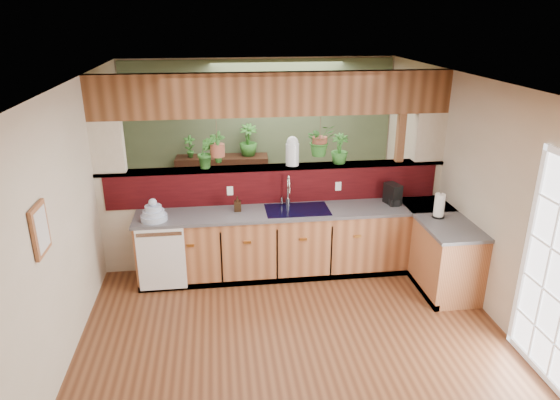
{
  "coord_description": "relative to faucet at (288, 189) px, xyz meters",
  "views": [
    {
      "loc": [
        -0.74,
        -4.93,
        3.29
      ],
      "look_at": [
        -0.01,
        0.7,
        1.15
      ],
      "focal_mm": 32.0,
      "sensor_mm": 36.0,
      "label": 1
    }
  ],
  "objects": [
    {
      "name": "wall_back",
      "position": [
        -0.15,
        2.37,
        0.17
      ],
      "size": [
        4.6,
        0.02,
        2.6
      ],
      "primitive_type": "cube",
      "color": "beige",
      "rests_on": "ground"
    },
    {
      "name": "navy_sink",
      "position": [
        0.1,
        -0.16,
        -0.31
      ],
      "size": [
        0.82,
        0.5,
        0.18
      ],
      "color": "black",
      "rests_on": "countertop"
    },
    {
      "name": "faucet",
      "position": [
        0.0,
        0.0,
        0.0
      ],
      "size": [
        0.19,
        0.19,
        0.42
      ],
      "color": "#B7B7B2",
      "rests_on": "countertop"
    },
    {
      "name": "ledge_plant_left",
      "position": [
        -1.03,
        0.22,
        0.47
      ],
      "size": [
        0.25,
        0.21,
        0.42
      ],
      "primitive_type": "imported",
      "rotation": [
        0.0,
        0.0,
        -0.09
      ],
      "color": "#296322",
      "rests_on": "pass_through_ledge"
    },
    {
      "name": "glass_jar",
      "position": [
        0.09,
        0.22,
        0.46
      ],
      "size": [
        0.18,
        0.18,
        0.39
      ],
      "color": "silver",
      "rests_on": "pass_through_ledge"
    },
    {
      "name": "pass_through_ledge",
      "position": [
        -0.15,
        0.22,
        0.24
      ],
      "size": [
        4.6,
        0.21,
        0.04
      ],
      "primitive_type": "cube",
      "color": "brown",
      "rests_on": "ground"
    },
    {
      "name": "sage_backwall",
      "position": [
        -0.15,
        2.35,
        0.17
      ],
      "size": [
        4.55,
        0.02,
        2.55
      ],
      "primitive_type": "cube",
      "color": "#4A5C3F",
      "rests_on": "ground"
    },
    {
      "name": "hanging_plant_a",
      "position": [
        -0.89,
        0.22,
        0.66
      ],
      "size": [
        0.25,
        0.21,
        0.52
      ],
      "color": "brown",
      "rests_on": "header_beam"
    },
    {
      "name": "shelving_console",
      "position": [
        -0.82,
        2.12,
        -0.63
      ],
      "size": [
        1.57,
        0.51,
        1.03
      ],
      "primitive_type": "cube",
      "rotation": [
        0.0,
        0.0,
        -0.06
      ],
      "color": "black",
      "rests_on": "ground"
    },
    {
      "name": "pass_through_partition",
      "position": [
        -0.12,
        0.21,
        0.06
      ],
      "size": [
        4.6,
        0.21,
        2.6
      ],
      "color": "beige",
      "rests_on": "ground"
    },
    {
      "name": "french_door",
      "position": [
        2.12,
        -2.43,
        -0.08
      ],
      "size": [
        0.06,
        1.02,
        2.16
      ],
      "primitive_type": "cube",
      "color": "white",
      "rests_on": "ground"
    },
    {
      "name": "countertop",
      "position": [
        0.69,
        -0.27,
        -0.68
      ],
      "size": [
        4.14,
        1.52,
        0.9
      ],
      "color": "brown",
      "rests_on": "ground"
    },
    {
      "name": "hanging_plant_b",
      "position": [
        0.45,
        0.22,
        0.77
      ],
      "size": [
        0.46,
        0.43,
        0.54
      ],
      "color": "brown",
      "rests_on": "header_beam"
    },
    {
      "name": "paper_towel",
      "position": [
        1.8,
        -0.63,
        -0.08
      ],
      "size": [
        0.15,
        0.15,
        0.33
      ],
      "color": "black",
      "rests_on": "countertop"
    },
    {
      "name": "wall_right",
      "position": [
        2.15,
        -1.13,
        0.17
      ],
      "size": [
        0.02,
        7.0,
        2.6
      ],
      "primitive_type": "cube",
      "color": "beige",
      "rests_on": "ground"
    },
    {
      "name": "shelf_plant_b",
      "position": [
        -0.37,
        2.12,
        0.15
      ],
      "size": [
        0.31,
        0.31,
        0.53
      ],
      "primitive_type": "imported",
      "rotation": [
        0.0,
        0.0,
        0.05
      ],
      "color": "#296322",
      "rests_on": "shelving_console"
    },
    {
      "name": "ground",
      "position": [
        -0.15,
        -1.13,
        -1.13
      ],
      "size": [
        4.6,
        7.0,
        0.01
      ],
      "primitive_type": "cube",
      "color": "#5A321B",
      "rests_on": "ground"
    },
    {
      "name": "ledge_plant_right",
      "position": [
        0.72,
        0.22,
        0.46
      ],
      "size": [
        0.25,
        0.25,
        0.4
      ],
      "primitive_type": "imported",
      "rotation": [
        0.0,
        0.0,
        -0.13
      ],
      "color": "#296322",
      "rests_on": "pass_through_ledge"
    },
    {
      "name": "floor_plant",
      "position": [
        0.66,
        1.13,
        -0.73
      ],
      "size": [
        0.89,
        0.83,
        0.8
      ],
      "primitive_type": "imported",
      "rotation": [
        0.0,
        0.0,
        0.34
      ],
      "color": "#296322",
      "rests_on": "ground"
    },
    {
      "name": "dishwasher",
      "position": [
        -1.63,
        -0.47,
        -0.67
      ],
      "size": [
        0.58,
        0.03,
        0.82
      ],
      "color": "white",
      "rests_on": "ground"
    },
    {
      "name": "coffee_maker",
      "position": [
        1.39,
        -0.11,
        -0.1
      ],
      "size": [
        0.15,
        0.25,
        0.27
      ],
      "rotation": [
        0.0,
        0.0,
        0.28
      ],
      "color": "black",
      "rests_on": "countertop"
    },
    {
      "name": "header_beam",
      "position": [
        -0.15,
        0.22,
        1.2
      ],
      "size": [
        4.6,
        0.15,
        0.55
      ],
      "primitive_type": "cube",
      "color": "brown",
      "rests_on": "ground"
    },
    {
      "name": "soap_dispenser",
      "position": [
        -0.67,
        -0.1,
        -0.13
      ],
      "size": [
        0.09,
        0.09,
        0.2
      ],
      "primitive_type": "imported",
      "rotation": [
        0.0,
        0.0,
        -0.01
      ],
      "color": "#322012",
      "rests_on": "countertop"
    },
    {
      "name": "dish_stack",
      "position": [
        -1.7,
        -0.28,
        -0.14
      ],
      "size": [
        0.32,
        0.32,
        0.28
      ],
      "color": "#A6B6D6",
      "rests_on": "countertop"
    },
    {
      "name": "shelf_plant_a",
      "position": [
        -1.35,
        2.12,
        0.07
      ],
      "size": [
        0.21,
        0.15,
        0.37
      ],
      "primitive_type": "imported",
      "rotation": [
        0.0,
        0.0,
        -0.1
      ],
      "color": "#296322",
      "rests_on": "shelving_console"
    },
    {
      "name": "wall_left",
      "position": [
        -2.45,
        -1.13,
        0.17
      ],
      "size": [
        0.02,
        7.0,
        2.6
      ],
      "primitive_type": "cube",
      "color": "beige",
      "rests_on": "ground"
    },
    {
      "name": "ceiling",
      "position": [
        -0.15,
        -1.13,
        1.47
      ],
      "size": [
        4.6,
        7.0,
        0.01
      ],
      "primitive_type": "cube",
      "color": "brown",
      "rests_on": "ground"
    },
    {
      "name": "framed_print",
      "position": [
        -2.42,
        -1.93,
        0.42
      ],
      "size": [
        0.04,
        0.35,
        0.45
      ],
      "color": "brown",
      "rests_on": "wall_left"
    }
  ]
}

